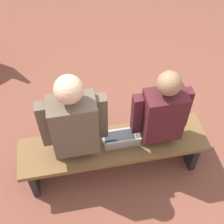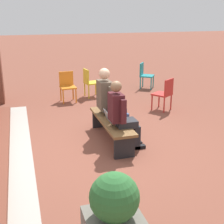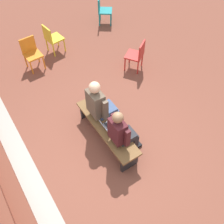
{
  "view_description": "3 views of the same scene",
  "coord_description": "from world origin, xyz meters",
  "px_view_note": "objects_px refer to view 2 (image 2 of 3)",
  "views": [
    {
      "loc": [
        0.54,
        1.47,
        2.91
      ],
      "look_at": [
        0.19,
        -0.39,
        0.67
      ],
      "focal_mm": 50.0,
      "sensor_mm": 36.0,
      "label": 1
    },
    {
      "loc": [
        -5.29,
        1.47,
        2.48
      ],
      "look_at": [
        -0.05,
        -0.12,
        0.69
      ],
      "focal_mm": 50.0,
      "sensor_mm": 36.0,
      "label": 2
    },
    {
      "loc": [
        -2.5,
        1.47,
        4.7
      ],
      "look_at": [
        0.37,
        -0.4,
        0.61
      ],
      "focal_mm": 42.0,
      "sensor_mm": 36.0,
      "label": 3
    }
  ],
  "objects_px": {
    "plastic_chair_near_bench_right": "(67,85)",
    "laptop": "(112,118)",
    "person_adult": "(110,100)",
    "plastic_chair_mid_courtyard": "(90,81)",
    "bench": "(111,124)",
    "person_student": "(121,113)",
    "plastic_chair_near_bench_left": "(145,74)",
    "planter": "(114,218)",
    "plastic_chair_by_pillar": "(165,92)"
  },
  "relations": [
    {
      "from": "plastic_chair_near_bench_right",
      "to": "plastic_chair_near_bench_left",
      "type": "bearing_deg",
      "value": -73.05
    },
    {
      "from": "laptop",
      "to": "plastic_chair_near_bench_right",
      "type": "bearing_deg",
      "value": 6.43
    },
    {
      "from": "plastic_chair_near_bench_right",
      "to": "bench",
      "type": "bearing_deg",
      "value": -173.21
    },
    {
      "from": "person_student",
      "to": "plastic_chair_by_pillar",
      "type": "relative_size",
      "value": 1.56
    },
    {
      "from": "laptop",
      "to": "bench",
      "type": "bearing_deg",
      "value": -9.95
    },
    {
      "from": "person_adult",
      "to": "plastic_chair_mid_courtyard",
      "type": "height_order",
      "value": "person_adult"
    },
    {
      "from": "planter",
      "to": "laptop",
      "type": "bearing_deg",
      "value": -16.21
    },
    {
      "from": "person_adult",
      "to": "plastic_chair_near_bench_right",
      "type": "distance_m",
      "value": 2.81
    },
    {
      "from": "plastic_chair_mid_courtyard",
      "to": "planter",
      "type": "height_order",
      "value": "planter"
    },
    {
      "from": "person_adult",
      "to": "plastic_chair_mid_courtyard",
      "type": "distance_m",
      "value": 3.07
    },
    {
      "from": "plastic_chair_mid_courtyard",
      "to": "planter",
      "type": "relative_size",
      "value": 0.89
    },
    {
      "from": "plastic_chair_by_pillar",
      "to": "person_adult",
      "type": "bearing_deg",
      "value": 122.87
    },
    {
      "from": "plastic_chair_near_bench_left",
      "to": "person_student",
      "type": "bearing_deg",
      "value": 152.48
    },
    {
      "from": "plastic_chair_near_bench_right",
      "to": "laptop",
      "type": "bearing_deg",
      "value": -173.57
    },
    {
      "from": "person_student",
      "to": "plastic_chair_by_pillar",
      "type": "bearing_deg",
      "value": -43.1
    },
    {
      "from": "bench",
      "to": "planter",
      "type": "xyz_separation_m",
      "value": [
        -2.91,
        0.84,
        0.08
      ]
    },
    {
      "from": "plastic_chair_near_bench_left",
      "to": "plastic_chair_mid_courtyard",
      "type": "bearing_deg",
      "value": 105.15
    },
    {
      "from": "person_adult",
      "to": "plastic_chair_by_pillar",
      "type": "bearing_deg",
      "value": -57.13
    },
    {
      "from": "bench",
      "to": "plastic_chair_near_bench_right",
      "type": "relative_size",
      "value": 2.14
    },
    {
      "from": "laptop",
      "to": "plastic_chair_near_bench_right",
      "type": "relative_size",
      "value": 0.38
    },
    {
      "from": "person_adult",
      "to": "person_student",
      "type": "bearing_deg",
      "value": 179.6
    },
    {
      "from": "plastic_chair_near_bench_right",
      "to": "plastic_chair_by_pillar",
      "type": "distance_m",
      "value": 2.76
    },
    {
      "from": "bench",
      "to": "person_adult",
      "type": "xyz_separation_m",
      "value": [
        0.34,
        -0.07,
        0.39
      ]
    },
    {
      "from": "person_student",
      "to": "person_adult",
      "type": "height_order",
      "value": "person_adult"
    },
    {
      "from": "plastic_chair_near_bench_left",
      "to": "bench",
      "type": "bearing_deg",
      "value": 149.26
    },
    {
      "from": "laptop",
      "to": "plastic_chair_near_bench_left",
      "type": "bearing_deg",
      "value": -30.43
    },
    {
      "from": "plastic_chair_mid_courtyard",
      "to": "plastic_chair_by_pillar",
      "type": "xyz_separation_m",
      "value": [
        -1.88,
        -1.54,
        0.0
      ]
    },
    {
      "from": "laptop",
      "to": "person_student",
      "type": "bearing_deg",
      "value": -167.88
    },
    {
      "from": "bench",
      "to": "person_student",
      "type": "relative_size",
      "value": 1.37
    },
    {
      "from": "person_student",
      "to": "plastic_chair_mid_courtyard",
      "type": "height_order",
      "value": "person_student"
    },
    {
      "from": "plastic_chair_near_bench_right",
      "to": "plastic_chair_by_pillar",
      "type": "bearing_deg",
      "value": -125.25
    },
    {
      "from": "bench",
      "to": "plastic_chair_near_bench_left",
      "type": "xyz_separation_m",
      "value": [
        3.93,
        -2.34,
        0.13
      ]
    },
    {
      "from": "person_adult",
      "to": "plastic_chair_near_bench_left",
      "type": "bearing_deg",
      "value": -32.27
    },
    {
      "from": "bench",
      "to": "person_adult",
      "type": "height_order",
      "value": "person_adult"
    },
    {
      "from": "person_student",
      "to": "laptop",
      "type": "height_order",
      "value": "person_student"
    },
    {
      "from": "plastic_chair_near_bench_right",
      "to": "person_student",
      "type": "bearing_deg",
      "value": -172.98
    },
    {
      "from": "laptop",
      "to": "plastic_chair_mid_courtyard",
      "type": "height_order",
      "value": "plastic_chair_mid_courtyard"
    },
    {
      "from": "person_adult",
      "to": "plastic_chair_by_pillar",
      "type": "height_order",
      "value": "person_adult"
    },
    {
      "from": "laptop",
      "to": "plastic_chair_near_bench_right",
      "type": "xyz_separation_m",
      "value": [
        3.17,
        0.36,
        -0.02
      ]
    },
    {
      "from": "person_student",
      "to": "plastic_chair_mid_courtyard",
      "type": "relative_size",
      "value": 1.56
    },
    {
      "from": "plastic_chair_near_bench_left",
      "to": "planter",
      "type": "bearing_deg",
      "value": 155.1
    },
    {
      "from": "plastic_chair_by_pillar",
      "to": "planter",
      "type": "height_order",
      "value": "planter"
    },
    {
      "from": "bench",
      "to": "plastic_chair_by_pillar",
      "type": "height_order",
      "value": "plastic_chair_by_pillar"
    },
    {
      "from": "plastic_chair_mid_courtyard",
      "to": "planter",
      "type": "distance_m",
      "value": 6.41
    },
    {
      "from": "plastic_chair_mid_courtyard",
      "to": "person_student",
      "type": "bearing_deg",
      "value": 175.8
    },
    {
      "from": "plastic_chair_by_pillar",
      "to": "plastic_chair_mid_courtyard",
      "type": "bearing_deg",
      "value": 39.3
    },
    {
      "from": "plastic_chair_mid_courtyard",
      "to": "plastic_chair_near_bench_left",
      "type": "height_order",
      "value": "same"
    },
    {
      "from": "plastic_chair_mid_courtyard",
      "to": "plastic_chair_near_bench_right",
      "type": "distance_m",
      "value": 0.77
    },
    {
      "from": "person_student",
      "to": "laptop",
      "type": "bearing_deg",
      "value": 12.12
    },
    {
      "from": "bench",
      "to": "plastic_chair_near_bench_left",
      "type": "distance_m",
      "value": 4.57
    }
  ]
}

